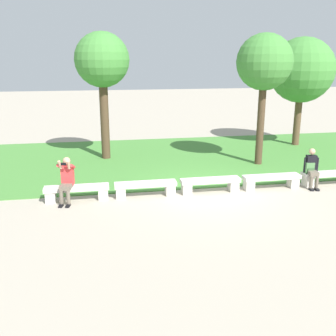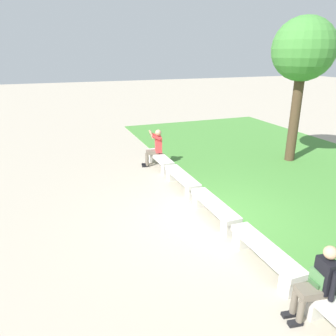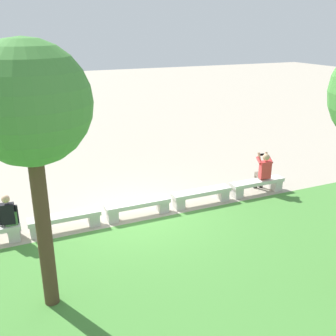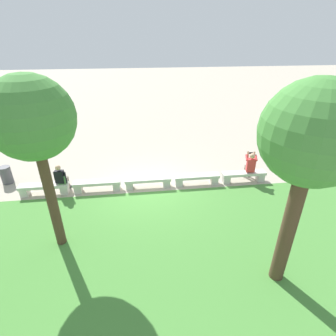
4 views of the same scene
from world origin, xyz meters
name	(u,v)px [view 1 (image 1 of 4)]	position (x,y,z in m)	size (l,w,h in m)	color
ground_plane	(210,192)	(0.00, 0.00, 0.00)	(80.00, 80.00, 0.00)	#A89E8C
grass_strip	(181,158)	(0.00, 4.38, 0.01)	(22.00, 8.00, 0.03)	#478438
bench_main	(77,191)	(-4.06, 0.00, 0.30)	(1.87, 0.40, 0.45)	beige
bench_near	(146,187)	(-2.03, 0.00, 0.30)	(1.87, 0.40, 0.45)	beige
bench_mid	(210,183)	(0.00, 0.00, 0.30)	(1.87, 0.40, 0.45)	beige
bench_far	(271,180)	(2.03, 0.00, 0.30)	(1.87, 0.40, 0.45)	beige
bench_end	(329,176)	(4.06, 0.00, 0.30)	(1.87, 0.40, 0.45)	beige
person_photographer	(67,178)	(-4.32, -0.08, 0.74)	(0.52, 0.77, 1.32)	black
person_distant	(312,167)	(3.36, -0.07, 0.67)	(0.48, 0.71, 1.26)	black
backpack	(309,168)	(3.32, 0.01, 0.63)	(0.28, 0.24, 0.43)	#4C7F47
tree_behind_wall	(302,71)	(5.93, 5.84, 3.48)	(2.95, 2.95, 4.98)	brown
tree_left_background	(264,64)	(2.79, 2.86, 3.85)	(2.08, 2.08, 4.95)	#4C3826
tree_right_background	(102,62)	(-3.07, 4.85, 3.89)	(2.14, 2.14, 5.05)	#4C3826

